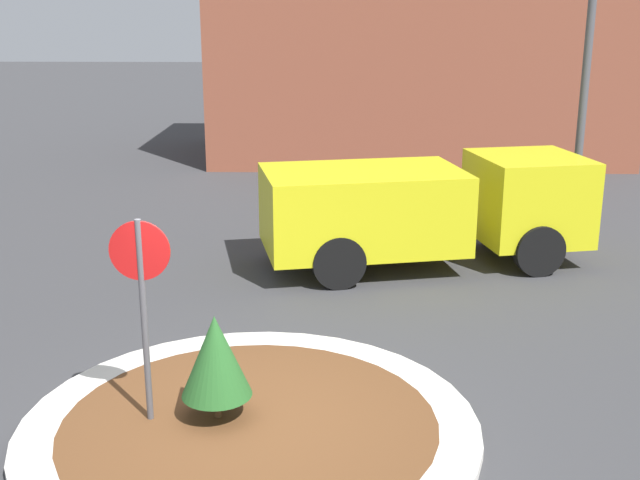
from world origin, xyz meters
The scene contains 7 objects.
ground_plane centered at (0.00, 0.00, 0.00)m, with size 120.00×120.00×0.00m, color #38383A.
traffic_island centered at (0.00, 0.00, 0.07)m, with size 5.04×5.04×0.14m.
stop_sign centered at (-1.10, 0.05, 1.65)m, with size 0.64×0.07×2.41m.
island_shrub centered at (-0.36, 0.09, 0.88)m, with size 0.78×0.78×1.20m.
utility_truck centered at (2.47, 6.04, 1.09)m, with size 6.01×3.18×1.93m.
storefront_building centered at (3.27, 17.33, 3.12)m, with size 12.13×6.07×6.23m.
light_pole centered at (5.72, 8.05, 3.78)m, with size 0.70×0.30×6.45m.
Camera 1 is at (0.96, -7.84, 4.52)m, focal length 45.00 mm.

